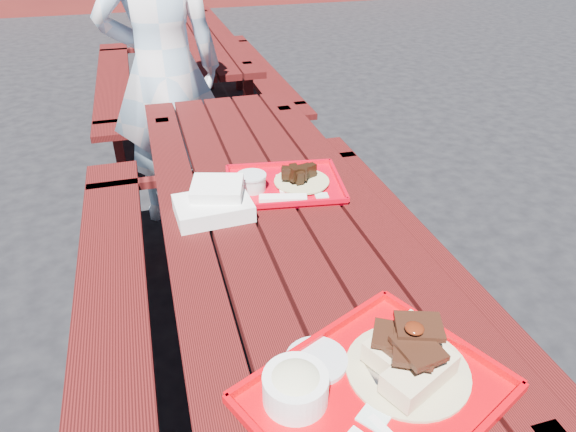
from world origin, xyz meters
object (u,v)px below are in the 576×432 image
at_px(picnic_table_far, 186,59).
at_px(near_tray, 369,380).
at_px(far_tray, 283,183).
at_px(picnic_table_near, 276,257).
at_px(person, 164,71).

bearing_deg(picnic_table_far, near_tray, -90.08).
height_order(near_tray, far_tray, near_tray).
height_order(picnic_table_near, person, person).
bearing_deg(near_tray, person, 96.44).
height_order(near_tray, person, person).
xyz_separation_m(picnic_table_far, near_tray, (-0.00, -3.57, 0.23)).
distance_m(picnic_table_far, far_tray, 2.66).
height_order(picnic_table_near, near_tray, near_tray).
bearing_deg(near_tray, picnic_table_near, 89.64).
bearing_deg(picnic_table_far, picnic_table_near, -90.00).
relative_size(near_tray, far_tray, 1.37).
distance_m(picnic_table_far, person, 1.48).
distance_m(near_tray, far_tray, 0.92).
bearing_deg(person, near_tray, 95.94).
distance_m(picnic_table_near, near_tray, 0.80).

